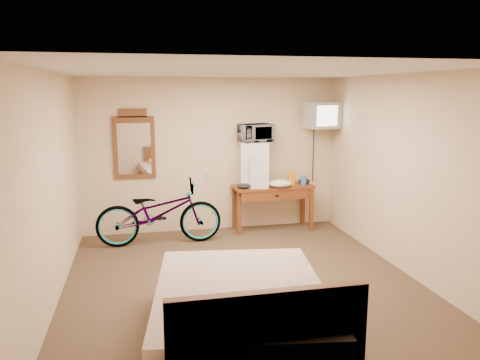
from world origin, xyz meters
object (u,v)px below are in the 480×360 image
Objects in this scene: mini_fridge at (256,164)px; bicycle at (159,212)px; crt_television at (322,115)px; desk at (273,193)px; microwave at (256,133)px; blue_cup at (304,180)px; bed at (242,313)px; wall_mirror at (134,145)px.

mini_fridge reaches higher than bicycle.
desk is at bearing -178.59° from crt_television.
mini_fridge is at bearing -136.43° from microwave.
microwave is 1.98m from bicycle.
blue_cup is at bearing -3.35° from mini_fridge.
bed reaches higher than desk.
wall_mirror reaches higher than microwave.
wall_mirror is at bearing 28.21° from bicycle.
bed is (-2.11, -3.40, -1.60)m from crt_television.
wall_mirror is (-1.91, 0.24, 0.33)m from mini_fridge.
crt_television is at bearing 6.23° from blue_cup.
microwave is 1.14m from blue_cup.
desk is 1.23× the size of wall_mirror.
bed is (0.59, -3.04, -0.20)m from bicycle.
mini_fridge is at bearing 176.65° from blue_cup.
microwave is at bearing -7.07° from wall_mirror.
bicycle is at bearing 101.05° from bed.
microwave is at bearing 176.64° from blue_cup.
crt_television is at bearing -83.19° from bicycle.
bed is at bearing -118.15° from blue_cup.
wall_mirror is at bearing 175.26° from crt_television.
crt_television is 3.06m from bicycle.
wall_mirror is (-2.21, 0.27, 0.82)m from desk.
desk is 2.37m from wall_mirror.
bicycle reaches higher than bed.
bicycle is 0.84× the size of bed.
bicycle is (0.33, -0.60, -0.96)m from wall_mirror.
bicycle is (-1.58, -0.37, -0.63)m from mini_fridge.
microwave reaches higher than desk.
mini_fridge is 0.33× the size of bed.
crt_television is at bearing 58.21° from bed.
bed is (0.93, -3.65, -1.16)m from wall_mirror.
mini_fridge is 1.96m from wall_mirror.
wall_mirror is (-3.03, 0.25, -0.44)m from crt_television.
bicycle is at bearing -172.58° from crt_television.
microwave is (0.00, 0.00, 0.51)m from mini_fridge.
blue_cup reaches higher than desk.
mini_fridge is 1.36m from crt_television.
crt_television is 0.34× the size of bicycle.
microwave is at bearing 56.34° from mini_fridge.
microwave is 3.79m from bed.
desk is 0.61× the size of bed.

